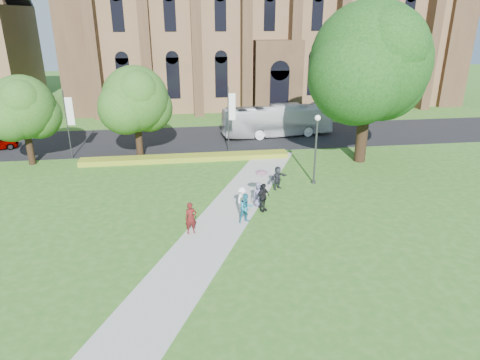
{
  "coord_description": "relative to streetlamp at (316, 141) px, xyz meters",
  "views": [
    {
      "loc": [
        -2.13,
        -22.61,
        12.01
      ],
      "look_at": [
        1.5,
        3.81,
        1.6
      ],
      "focal_mm": 32.0,
      "sensor_mm": 36.0,
      "label": 1
    }
  ],
  "objects": [
    {
      "name": "pedestrian_1",
      "position": [
        -6.06,
        -5.81,
        -2.33
      ],
      "size": [
        1.06,
        0.93,
        1.86
      ],
      "primitive_type": "imported",
      "rotation": [
        0.0,
        0.0,
        0.28
      ],
      "color": "#1B6F8A",
      "rests_on": "footpath"
    },
    {
      "name": "flower_hedge",
      "position": [
        -9.5,
        6.7,
        -3.07
      ],
      "size": [
        18.0,
        1.4,
        0.45
      ],
      "primitive_type": "cube",
      "color": "#AAA322",
      "rests_on": "ground"
    },
    {
      "name": "footpath",
      "position": [
        -7.5,
        -5.5,
        -3.28
      ],
      "size": [
        15.58,
        28.54,
        0.04
      ],
      "primitive_type": "cube",
      "rotation": [
        0.0,
        0.0,
        -0.44
      ],
      "color": "#B2B2A8",
      "rests_on": "ground"
    },
    {
      "name": "street_tree_0",
      "position": [
        -22.5,
        7.5,
        1.58
      ],
      "size": [
        5.2,
        5.2,
        7.5
      ],
      "color": "#332114",
      "rests_on": "ground"
    },
    {
      "name": "road",
      "position": [
        -7.5,
        13.5,
        -3.29
      ],
      "size": [
        160.0,
        10.0,
        0.02
      ],
      "primitive_type": "cube",
      "color": "black",
      "rests_on": "ground"
    },
    {
      "name": "ground",
      "position": [
        -7.5,
        -6.5,
        -3.3
      ],
      "size": [
        160.0,
        160.0,
        0.0
      ],
      "primitive_type": "plane",
      "color": "#2B5E1C",
      "rests_on": "ground"
    },
    {
      "name": "pedestrian_2",
      "position": [
        -6.09,
        -4.28,
        -2.42
      ],
      "size": [
        1.06,
        1.24,
        1.67
      ],
      "primitive_type": "imported",
      "rotation": [
        0.0,
        0.0,
        1.07
      ],
      "color": "white",
      "rests_on": "footpath"
    },
    {
      "name": "street_tree_1",
      "position": [
        -13.5,
        8.0,
        1.93
      ],
      "size": [
        5.6,
        5.6,
        8.05
      ],
      "color": "#332114",
      "rests_on": "ground"
    },
    {
      "name": "pedestrian_0",
      "position": [
        -9.43,
        -6.78,
        -2.3
      ],
      "size": [
        0.77,
        0.58,
        1.91
      ],
      "primitive_type": "imported",
      "rotation": [
        0.0,
        0.0,
        0.19
      ],
      "color": "#521312",
      "rests_on": "footpath"
    },
    {
      "name": "banner_pole_1",
      "position": [
        -19.39,
        8.7,
        0.09
      ],
      "size": [
        0.7,
        0.1,
        6.0
      ],
      "color": "#38383D",
      "rests_on": "ground"
    },
    {
      "name": "pedestrian_3",
      "position": [
        -4.74,
        -4.37,
        -2.31
      ],
      "size": [
        1.18,
        1.01,
        1.89
      ],
      "primitive_type": "imported",
      "rotation": [
        0.0,
        0.0,
        0.6
      ],
      "color": "black",
      "rests_on": "footpath"
    },
    {
      "name": "parasol",
      "position": [
        -4.7,
        -3.49,
        -1.22
      ],
      "size": [
        1.04,
        1.04,
        0.73
      ],
      "primitive_type": "imported",
      "rotation": [
        0.0,
        0.0,
        -0.3
      ],
      "color": "tan",
      "rests_on": "pedestrian_4"
    },
    {
      "name": "tour_coach",
      "position": [
        0.13,
        13.62,
        -1.68
      ],
      "size": [
        11.71,
        3.93,
        3.2
      ],
      "primitive_type": "imported",
      "rotation": [
        0.0,
        0.0,
        1.68
      ],
      "color": "white",
      "rests_on": "road"
    },
    {
      "name": "banner_pole_0",
      "position": [
        -5.39,
        8.7,
        0.09
      ],
      "size": [
        0.7,
        0.1,
        6.0
      ],
      "color": "#38383D",
      "rests_on": "ground"
    },
    {
      "name": "streetlamp",
      "position": [
        0.0,
        0.0,
        0.0
      ],
      "size": [
        0.44,
        0.44,
        5.24
      ],
      "color": "#38383D",
      "rests_on": "ground"
    },
    {
      "name": "pedestrian_5",
      "position": [
        -2.98,
        -0.83,
        -2.4
      ],
      "size": [
        1.61,
        1.28,
        1.71
      ],
      "primitive_type": "imported",
      "rotation": [
        0.0,
        0.0,
        0.57
      ],
      "color": "#25272C",
      "rests_on": "footpath"
    },
    {
      "name": "large_tree",
      "position": [
        5.5,
        4.5,
        5.07
      ],
      "size": [
        9.6,
        9.6,
        13.2
      ],
      "color": "#332114",
      "rests_on": "ground"
    },
    {
      "name": "pedestrian_4",
      "position": [
        -4.88,
        -3.59,
        -2.42
      ],
      "size": [
        0.94,
        0.75,
        1.67
      ],
      "primitive_type": "imported",
      "rotation": [
        0.0,
        0.0,
        0.3
      ],
      "color": "slate",
      "rests_on": "footpath"
    },
    {
      "name": "cathedral",
      "position": [
        2.5,
        33.23,
        9.69
      ],
      "size": [
        52.6,
        18.25,
        28.0
      ],
      "color": "brown",
      "rests_on": "ground"
    }
  ]
}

